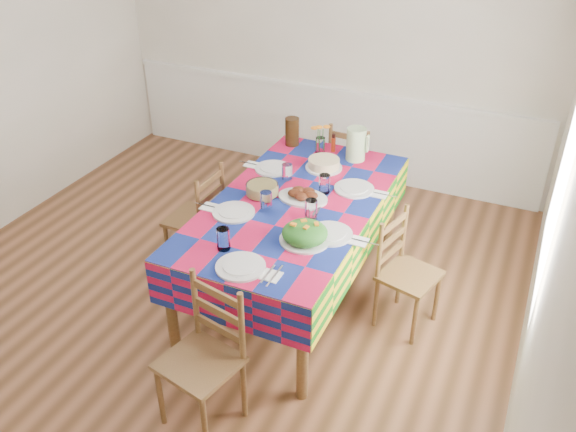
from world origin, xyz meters
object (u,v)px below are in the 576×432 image
object	(u,v)px
chair_near	(205,358)
dining_table	(295,213)
meat_platter	(303,195)
green_pitcher	(356,144)
chair_far	(352,170)
chair_right	(405,273)
tea_pitcher	(292,132)
chair_left	(199,219)

from	to	relation	value
chair_near	dining_table	bearing A→B (deg)	103.07
meat_platter	green_pitcher	bearing A→B (deg)	80.10
chair_far	chair_right	size ratio (longest dim) A/B	1.06
dining_table	chair_far	distance (m)	1.35
green_pitcher	chair_right	distance (m)	1.18
meat_platter	chair_right	xyz separation A→B (m)	(0.81, -0.05, -0.41)
dining_table	tea_pitcher	xyz separation A→B (m)	(-0.42, 0.88, 0.21)
green_pitcher	chair_right	world-z (taller)	green_pitcher
tea_pitcher	chair_left	bearing A→B (deg)	-115.37
green_pitcher	chair_left	world-z (taller)	green_pitcher
meat_platter	dining_table	bearing A→B (deg)	-116.31
dining_table	chair_right	size ratio (longest dim) A/B	2.40
tea_pitcher	chair_left	world-z (taller)	tea_pitcher
meat_platter	chair_left	world-z (taller)	chair_left
meat_platter	chair_left	size ratio (longest dim) A/B	0.41
chair_far	chair_right	world-z (taller)	chair_far
chair_far	chair_left	distance (m)	1.56
dining_table	chair_left	size ratio (longest dim) A/B	2.28
chair_near	chair_left	world-z (taller)	chair_near
tea_pitcher	chair_near	bearing A→B (deg)	-79.03
tea_pitcher	chair_far	distance (m)	0.77
green_pitcher	chair_left	xyz separation A→B (m)	(-1.00, -0.84, -0.50)
dining_table	chair_right	xyz separation A→B (m)	(0.84, 0.01, -0.29)
meat_platter	green_pitcher	world-z (taller)	green_pitcher
dining_table	chair_far	xyz separation A→B (m)	(-0.00, 1.32, -0.27)
dining_table	chair_right	distance (m)	0.89
tea_pitcher	green_pitcher	bearing A→B (deg)	-4.76
chair_near	chair_left	bearing A→B (deg)	135.36
meat_platter	green_pitcher	xyz separation A→B (m)	(0.13, 0.77, 0.11)
dining_table	green_pitcher	distance (m)	0.88
meat_platter	chair_far	xyz separation A→B (m)	(-0.03, 1.25, -0.39)
chair_near	chair_right	xyz separation A→B (m)	(0.83, 1.33, -0.04)
meat_platter	chair_far	distance (m)	1.31
meat_platter	tea_pitcher	world-z (taller)	tea_pitcher
green_pitcher	chair_near	size ratio (longest dim) A/B	0.29
green_pitcher	chair_far	bearing A→B (deg)	109.29
green_pitcher	chair_far	world-z (taller)	green_pitcher
dining_table	chair_near	xyz separation A→B (m)	(0.01, -1.32, -0.26)
chair_right	chair_far	bearing A→B (deg)	47.58
tea_pitcher	chair_right	xyz separation A→B (m)	(1.26, -0.87, -0.50)
green_pitcher	chair_left	bearing A→B (deg)	-140.19
tea_pitcher	chair_near	size ratio (longest dim) A/B	0.25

